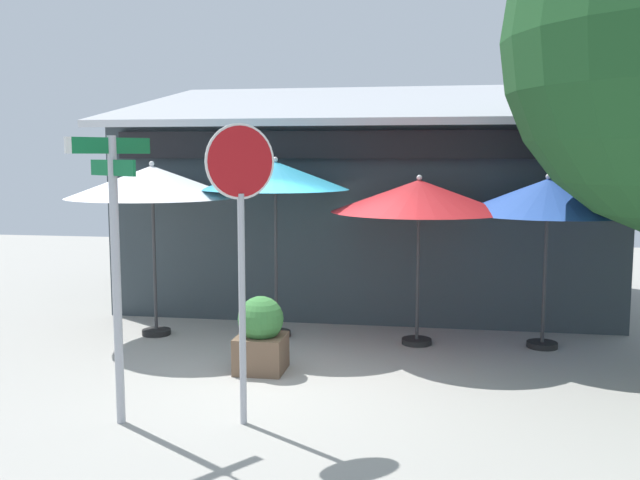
{
  "coord_description": "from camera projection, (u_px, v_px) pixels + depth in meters",
  "views": [
    {
      "loc": [
        1.74,
        -8.38,
        2.77
      ],
      "look_at": [
        0.13,
        1.2,
        1.6
      ],
      "focal_mm": 39.42,
      "sensor_mm": 36.0,
      "label": 1
    }
  ],
  "objects": [
    {
      "name": "ground_plane",
      "position": [
        294.0,
        381.0,
        8.83
      ],
      "size": [
        28.0,
        28.0,
        0.1
      ],
      "primitive_type": "cube",
      "color": "#9E9B93"
    },
    {
      "name": "cafe_building",
      "position": [
        370.0,
        209.0,
        13.71
      ],
      "size": [
        9.04,
        5.5,
        4.33
      ],
      "color": "#333D42",
      "rests_on": "ground"
    },
    {
      "name": "street_sign_post",
      "position": [
        115.0,
        250.0,
        7.11
      ],
      "size": [
        0.71,
        0.76,
        2.97
      ],
      "color": "#A8AAB2",
      "rests_on": "ground"
    },
    {
      "name": "stop_sign",
      "position": [
        241.0,
        218.0,
        7.05
      ],
      "size": [
        0.58,
        0.51,
        3.09
      ],
      "color": "#A8AAB2",
      "rests_on": "ground"
    },
    {
      "name": "patio_umbrella_ivory_left",
      "position": [
        152.0,
        183.0,
        10.65
      ],
      "size": [
        2.59,
        2.59,
        2.69
      ],
      "color": "black",
      "rests_on": "ground"
    },
    {
      "name": "patio_umbrella_teal_center",
      "position": [
        275.0,
        177.0,
        10.55
      ],
      "size": [
        2.24,
        2.24,
        2.75
      ],
      "color": "black",
      "rests_on": "ground"
    },
    {
      "name": "patio_umbrella_crimson_right",
      "position": [
        419.0,
        197.0,
        10.12
      ],
      "size": [
        2.56,
        2.56,
        2.5
      ],
      "color": "black",
      "rests_on": "ground"
    },
    {
      "name": "patio_umbrella_royal_blue_far_right",
      "position": [
        548.0,
        197.0,
        9.93
      ],
      "size": [
        2.49,
        2.49,
        2.52
      ],
      "color": "black",
      "rests_on": "ground"
    },
    {
      "name": "sidewalk_planter",
      "position": [
        261.0,
        335.0,
        9.02
      ],
      "size": [
        0.62,
        0.62,
        0.98
      ],
      "color": "brown",
      "rests_on": "ground"
    }
  ]
}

